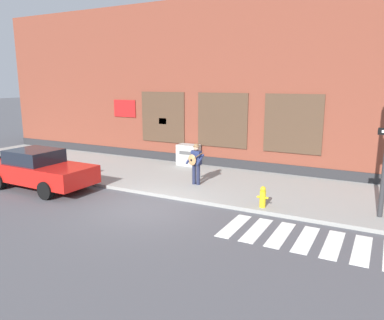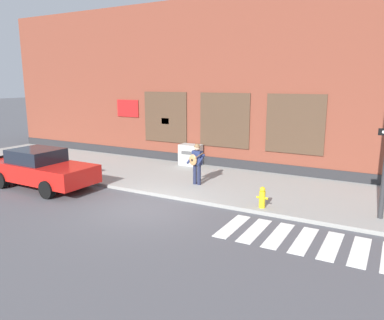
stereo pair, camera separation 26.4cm
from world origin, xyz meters
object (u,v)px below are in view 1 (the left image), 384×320
at_px(busker, 196,162).
at_px(fire_hydrant, 263,197).
at_px(utility_box, 188,155).
at_px(red_car, 39,169).

bearing_deg(busker, fire_hydrant, -23.95).
xyz_separation_m(busker, fire_hydrant, (3.18, -1.41, -0.58)).
distance_m(utility_box, fire_hydrant, 6.72).
bearing_deg(fire_hydrant, red_car, -169.82).
relative_size(red_car, busker, 2.85).
height_order(red_car, busker, busker).
bearing_deg(fire_hydrant, utility_box, 139.41).
bearing_deg(utility_box, fire_hydrant, -40.59).
distance_m(red_car, utility_box, 6.85).
xyz_separation_m(red_car, utility_box, (3.46, 5.91, -0.14)).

